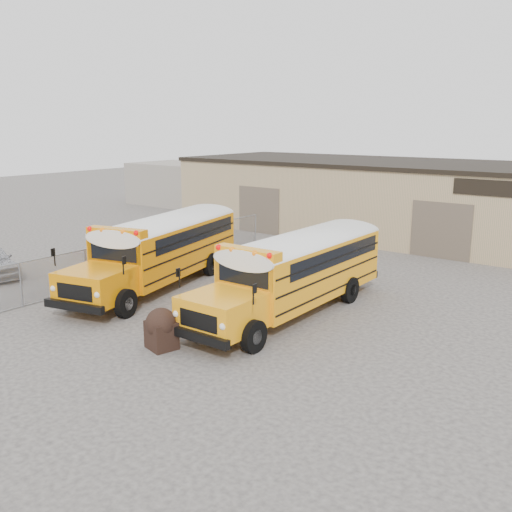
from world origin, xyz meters
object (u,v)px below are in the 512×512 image
Objects in this scene: school_bus_right at (369,240)px; tarp_bundle at (161,328)px; car_white at (135,246)px; car_dark at (167,231)px; school_bus_left at (227,222)px.

tarp_bundle is (-1.24, -11.99, -1.05)m from school_bus_right.
tarp_bundle is 0.27× the size of car_white.
car_dark is (-11.54, 11.46, 0.08)m from tarp_bundle.
school_bus_left is 2.23× the size of car_white.
car_white is at bearing -131.09° from school_bus_left.
school_bus_right is at bearing -88.60° from car_white.
school_bus_left is 8.20m from school_bus_right.
car_white is (-11.43, -4.24, -1.03)m from school_bus_right.
school_bus_right reaches higher than car_white.
school_bus_left reaches higher than car_white.
tarp_bundle is at bearing -95.92° from school_bus_right.
car_dark is at bearing 135.21° from tarp_bundle.
school_bus_right reaches higher than tarp_bundle.
school_bus_left is 1.06× the size of school_bus_right.
car_white reaches higher than tarp_bundle.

